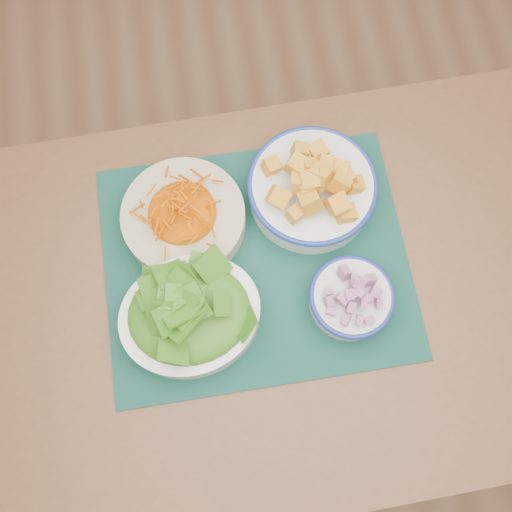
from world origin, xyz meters
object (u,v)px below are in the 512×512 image
at_px(squash_bowl, 313,184).
at_px(carrot_bowl, 183,216).
at_px(onion_bowl, 352,297).
at_px(table, 284,306).
at_px(placemat, 256,262).
at_px(lettuce_bowl, 189,314).

bearing_deg(squash_bowl, carrot_bowl, -175.85).
distance_m(squash_bowl, onion_bowl, 0.20).
bearing_deg(carrot_bowl, squash_bowl, 4.15).
xyz_separation_m(table, squash_bowl, (0.07, 0.16, 0.17)).
bearing_deg(table, onion_bowl, -21.15).
height_order(placemat, carrot_bowl, carrot_bowl).
relative_size(squash_bowl, onion_bowl, 1.67).
bearing_deg(carrot_bowl, placemat, -38.34).
distance_m(table, squash_bowl, 0.25).
distance_m(carrot_bowl, onion_bowl, 0.31).
bearing_deg(lettuce_bowl, table, -1.43).
xyz_separation_m(placemat, onion_bowl, (0.14, -0.10, 0.04)).
height_order(carrot_bowl, lettuce_bowl, lettuce_bowl).
bearing_deg(placemat, lettuce_bowl, -145.09).
distance_m(placemat, carrot_bowl, 0.15).
height_order(carrot_bowl, squash_bowl, squash_bowl).
relative_size(table, carrot_bowl, 4.76).
relative_size(lettuce_bowl, onion_bowl, 1.52).
xyz_separation_m(table, placemat, (-0.04, 0.06, 0.11)).
xyz_separation_m(table, onion_bowl, (0.10, -0.04, 0.15)).
bearing_deg(carrot_bowl, lettuce_bowl, -93.08).
relative_size(carrot_bowl, onion_bowl, 1.35).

